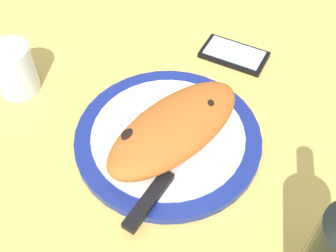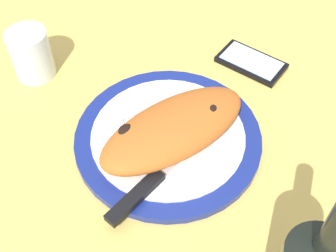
% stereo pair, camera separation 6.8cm
% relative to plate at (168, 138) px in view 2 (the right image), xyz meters
% --- Properties ---
extents(ground_plane, '(1.50, 1.50, 0.03)m').
position_rel_plate_xyz_m(ground_plane, '(0.00, 0.00, -0.02)').
color(ground_plane, '#DBB756').
extents(plate, '(0.30, 0.30, 0.02)m').
position_rel_plate_xyz_m(plate, '(0.00, 0.00, 0.00)').
color(plate, navy).
rests_on(plate, ground_plane).
extents(calzone, '(0.27, 0.15, 0.05)m').
position_rel_plate_xyz_m(calzone, '(-0.00, 0.01, 0.03)').
color(calzone, '#C16023').
rests_on(calzone, plate).
extents(fork, '(0.15, 0.05, 0.00)m').
position_rel_plate_xyz_m(fork, '(0.01, -0.07, 0.01)').
color(fork, silver).
rests_on(fork, plate).
extents(knife, '(0.25, 0.04, 0.01)m').
position_rel_plate_xyz_m(knife, '(0.08, 0.05, 0.01)').
color(knife, silver).
rests_on(knife, plate).
extents(smartphone, '(0.09, 0.13, 0.01)m').
position_rel_plate_xyz_m(smartphone, '(-0.24, -0.02, -0.00)').
color(smartphone, black).
rests_on(smartphone, ground_plane).
extents(water_glass, '(0.07, 0.07, 0.09)m').
position_rel_plate_xyz_m(water_glass, '(0.06, -0.28, 0.03)').
color(water_glass, silver).
rests_on(water_glass, ground_plane).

